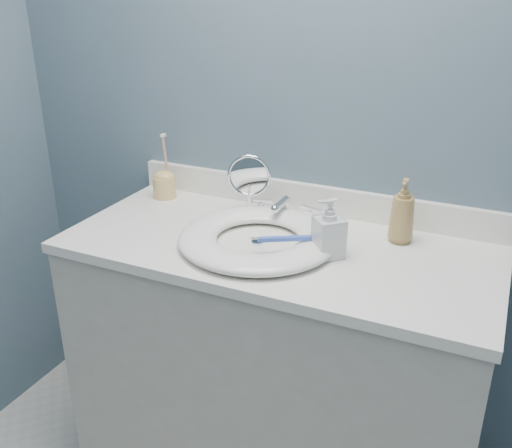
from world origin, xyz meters
The scene contains 12 objects.
back_wall centered at (0.00, 1.25, 1.20)m, with size 2.20×0.02×2.40m, color #4A636F.
vanity_cabinet centered at (0.00, 0.97, 0.42)m, with size 1.20×0.55×0.85m, color beige.
countertop centered at (0.00, 0.97, 0.86)m, with size 1.22×0.57×0.03m, color white.
backsplash centered at (0.00, 1.24, 0.93)m, with size 1.22×0.02×0.09m, color white.
basin centered at (-0.05, 0.94, 0.90)m, with size 0.45×0.45×0.04m, color white, non-canonical shape.
drain centered at (-0.05, 0.94, 0.88)m, with size 0.04×0.04×0.01m, color silver.
faucet centered at (-0.05, 1.14, 0.91)m, with size 0.25×0.13×0.07m.
makeup_mirror centered at (-0.16, 1.12, 0.99)m, with size 0.13×0.08×0.20m.
soap_bottle_amber centered at (0.31, 1.13, 0.97)m, with size 0.07×0.07×0.19m, color #9D7D47.
soap_bottle_clear centered at (0.15, 0.96, 0.96)m, with size 0.07×0.08×0.16m, color silver.
toothbrush_holder centered at (-0.49, 1.15, 0.93)m, with size 0.08×0.08×0.22m.
toothbrush_lying centered at (0.04, 0.92, 0.92)m, with size 0.16×0.10×0.02m.
Camera 1 is at (0.56, -0.38, 1.57)m, focal length 40.00 mm.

